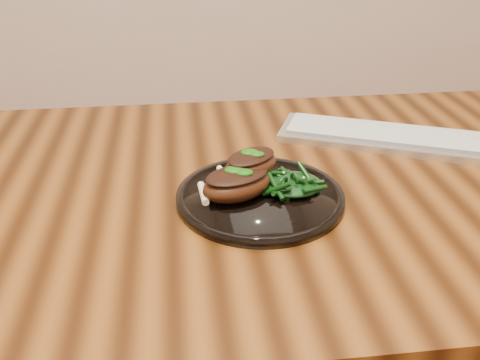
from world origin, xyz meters
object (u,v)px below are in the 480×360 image
at_px(keyboard, 392,137).
at_px(desk, 270,221).
at_px(lamb_chop_front, 237,183).
at_px(plate, 260,197).
at_px(greens_heap, 292,181).

bearing_deg(keyboard, desk, -154.13).
distance_m(lamb_chop_front, keyboard, 0.39).
distance_m(plate, keyboard, 0.35).
relative_size(desk, plate, 6.10).
height_order(lamb_chop_front, greens_heap, lamb_chop_front).
xyz_separation_m(plate, lamb_chop_front, (-0.04, -0.01, 0.03)).
xyz_separation_m(lamb_chop_front, keyboard, (0.33, 0.20, -0.03)).
relative_size(plate, greens_heap, 2.76).
bearing_deg(keyboard, plate, -146.06).
height_order(plate, lamb_chop_front, lamb_chop_front).
bearing_deg(plate, lamb_chop_front, -166.15).
bearing_deg(plate, greens_heap, 5.19).
bearing_deg(lamb_chop_front, greens_heap, 8.93).
distance_m(plate, lamb_chop_front, 0.05).
bearing_deg(greens_heap, desk, 108.71).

